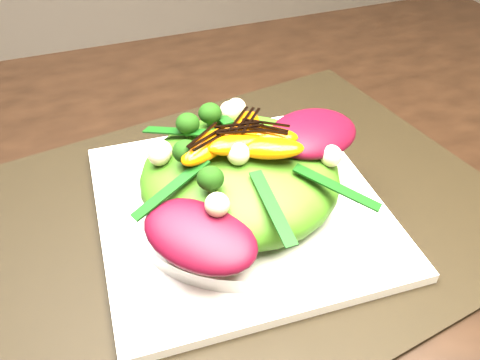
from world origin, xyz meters
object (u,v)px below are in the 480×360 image
object	(u,v)px
placemat	(240,213)
dining_table	(62,282)
salad_bowl	(240,198)
lettuce_mound	(240,176)
orange_segment	(207,135)
plate_base	(240,208)

from	to	relation	value
placemat	dining_table	bearing A→B (deg)	-177.54
salad_bowl	lettuce_mound	size ratio (longest dim) A/B	1.16
orange_segment	lettuce_mound	bearing A→B (deg)	-41.86
dining_table	plate_base	bearing A→B (deg)	2.46
salad_bowl	lettuce_mound	bearing A→B (deg)	0.00
placemat	orange_segment	distance (m)	0.09
dining_table	placemat	world-z (taller)	dining_table
placemat	lettuce_mound	bearing A→B (deg)	-26.57
salad_bowl	orange_segment	world-z (taller)	orange_segment
orange_segment	plate_base	bearing A→B (deg)	-41.86
lettuce_mound	placemat	bearing A→B (deg)	153.43
placemat	lettuce_mound	xyz separation A→B (m)	(0.00, -0.00, 0.05)
dining_table	lettuce_mound	world-z (taller)	dining_table
dining_table	placemat	size ratio (longest dim) A/B	3.05
plate_base	lettuce_mound	bearing A→B (deg)	-90.00
salad_bowl	lettuce_mound	distance (m)	0.03
plate_base	salad_bowl	distance (m)	0.01
orange_segment	dining_table	bearing A→B (deg)	-169.21
dining_table	plate_base	xyz separation A→B (m)	(0.18, 0.01, 0.03)
dining_table	orange_segment	bearing A→B (deg)	10.79
dining_table	placemat	xyz separation A→B (m)	(0.18, 0.01, 0.02)
plate_base	orange_segment	world-z (taller)	orange_segment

